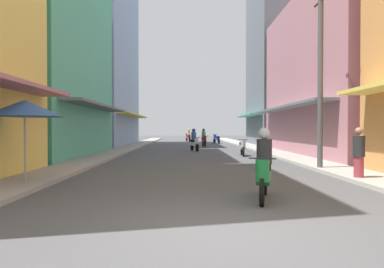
# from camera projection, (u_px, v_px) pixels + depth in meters

# --- Properties ---
(ground_plane) EXTENTS (109.73, 109.73, 0.00)m
(ground_plane) POSITION_uv_depth(u_px,v_px,m) (193.00, 150.00, 26.29)
(ground_plane) COLOR #4C4C4F
(sidewalk_left) EXTENTS (1.63, 57.88, 0.12)m
(sidewalk_left) POSITION_uv_depth(u_px,v_px,m) (125.00, 149.00, 26.19)
(sidewalk_left) COLOR #9E9991
(sidewalk_left) RESTS_ON ground
(sidewalk_right) EXTENTS (1.63, 57.88, 0.12)m
(sidewalk_right) POSITION_uv_depth(u_px,v_px,m) (260.00, 149.00, 26.38)
(sidewalk_right) COLOR #ADA89E
(sidewalk_right) RESTS_ON ground
(building_left_mid) EXTENTS (7.05, 11.48, 14.91)m
(building_left_mid) POSITION_uv_depth(u_px,v_px,m) (36.00, 23.00, 19.53)
(building_left_mid) COLOR #4CB28C
(building_left_mid) RESTS_ON ground
(building_left_far) EXTENTS (7.05, 13.88, 16.52)m
(building_left_far) POSITION_uv_depth(u_px,v_px,m) (97.00, 57.00, 32.86)
(building_left_far) COLOR #8CA5CC
(building_left_far) RESTS_ON ground
(building_right_mid) EXTENTS (7.05, 13.85, 9.36)m
(building_right_mid) POSITION_uv_depth(u_px,v_px,m) (344.00, 76.00, 20.76)
(building_right_mid) COLOR #B7727F
(building_right_mid) RESTS_ON ground
(building_right_far) EXTENTS (7.05, 8.64, 15.71)m
(building_right_far) POSITION_uv_depth(u_px,v_px,m) (286.00, 61.00, 32.78)
(building_right_far) COLOR slate
(building_right_far) RESTS_ON ground
(motorbike_silver) EXTENTS (0.55, 1.81, 0.96)m
(motorbike_silver) POSITION_uv_depth(u_px,v_px,m) (243.00, 147.00, 20.15)
(motorbike_silver) COLOR black
(motorbike_silver) RESTS_ON ground
(motorbike_blue) EXTENTS (0.71, 1.76, 0.96)m
(motorbike_blue) POSITION_uv_depth(u_px,v_px,m) (216.00, 139.00, 37.26)
(motorbike_blue) COLOR black
(motorbike_blue) RESTS_ON ground
(motorbike_green) EXTENTS (0.69, 1.76, 1.58)m
(motorbike_green) POSITION_uv_depth(u_px,v_px,m) (264.00, 168.00, 7.67)
(motorbike_green) COLOR black
(motorbike_green) RESTS_ON ground
(motorbike_white) EXTENTS (0.68, 1.77, 1.58)m
(motorbike_white) POSITION_uv_depth(u_px,v_px,m) (194.00, 141.00, 24.57)
(motorbike_white) COLOR black
(motorbike_white) RESTS_ON ground
(motorbike_maroon) EXTENTS (0.55, 1.81, 1.58)m
(motorbike_maroon) POSITION_uv_depth(u_px,v_px,m) (204.00, 139.00, 30.17)
(motorbike_maroon) COLOR black
(motorbike_maroon) RESTS_ON ground
(motorbike_red) EXTENTS (0.70, 1.76, 1.58)m
(motorbike_red) POSITION_uv_depth(u_px,v_px,m) (188.00, 136.00, 42.64)
(motorbike_red) COLOR black
(motorbike_red) RESTS_ON ground
(pedestrian_midway) EXTENTS (0.34, 0.34, 1.60)m
(pedestrian_midway) POSITION_uv_depth(u_px,v_px,m) (359.00, 154.00, 10.37)
(pedestrian_midway) COLOR #99333F
(pedestrian_midway) RESTS_ON ground
(vendor_umbrella) EXTENTS (2.06, 2.06, 2.34)m
(vendor_umbrella) POSITION_uv_depth(u_px,v_px,m) (25.00, 108.00, 9.61)
(vendor_umbrella) COLOR #99999E
(vendor_umbrella) RESTS_ON ground
(utility_pole) EXTENTS (0.20, 1.20, 6.89)m
(utility_pole) POSITION_uv_depth(u_px,v_px,m) (320.00, 76.00, 13.02)
(utility_pole) COLOR #4C4C4F
(utility_pole) RESTS_ON ground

